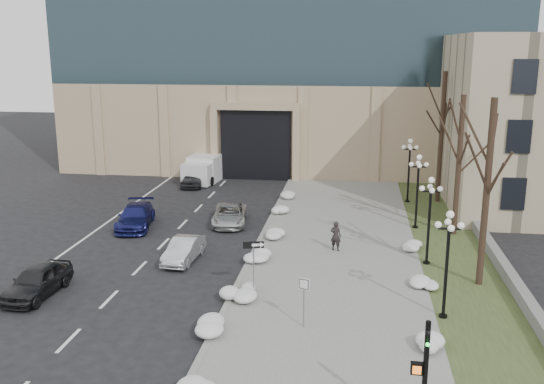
{
  "coord_description": "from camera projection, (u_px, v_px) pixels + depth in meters",
  "views": [
    {
      "loc": [
        4.39,
        -18.36,
        11.28
      ],
      "look_at": [
        -0.01,
        13.31,
        3.5
      ],
      "focal_mm": 40.0,
      "sensor_mm": 36.0,
      "label": 1
    }
  ],
  "objects": [
    {
      "name": "ground",
      "position": [
        219.0,
        380.0,
        20.92
      ],
      "size": [
        160.0,
        160.0,
        0.0
      ],
      "primitive_type": "plane",
      "color": "black",
      "rests_on": "ground"
    },
    {
      "name": "sidewalk",
      "position": [
        336.0,
        251.0,
        33.92
      ],
      "size": [
        9.0,
        40.0,
        0.12
      ],
      "primitive_type": "cube",
      "color": "gray",
      "rests_on": "ground"
    },
    {
      "name": "curb",
      "position": [
        257.0,
        247.0,
        34.52
      ],
      "size": [
        0.3,
        40.0,
        0.14
      ],
      "primitive_type": "cube",
      "color": "gray",
      "rests_on": "ground"
    },
    {
      "name": "grass_strip",
      "position": [
        455.0,
        256.0,
        33.05
      ],
      "size": [
        4.0,
        40.0,
        0.1
      ],
      "primitive_type": "cube",
      "color": "#334120",
      "rests_on": "ground"
    },
    {
      "name": "stone_wall",
      "position": [
        486.0,
        241.0,
        34.64
      ],
      "size": [
        0.5,
        30.0,
        0.7
      ],
      "primitive_type": "cube",
      "color": "slate",
      "rests_on": "ground"
    },
    {
      "name": "car_a",
      "position": [
        37.0,
        281.0,
        27.85
      ],
      "size": [
        1.92,
        4.31,
        1.44
      ],
      "primitive_type": "imported",
      "rotation": [
        0.0,
        0.0,
        -0.05
      ],
      "color": "black",
      "rests_on": "ground"
    },
    {
      "name": "car_b",
      "position": [
        184.0,
        250.0,
        32.36
      ],
      "size": [
        1.56,
        3.85,
        1.24
      ],
      "primitive_type": "imported",
      "rotation": [
        0.0,
        0.0,
        -0.07
      ],
      "color": "#B5B9BE",
      "rests_on": "ground"
    },
    {
      "name": "car_c",
      "position": [
        135.0,
        217.0,
        38.33
      ],
      "size": [
        2.83,
        5.15,
        1.41
      ],
      "primitive_type": "imported",
      "rotation": [
        0.0,
        0.0,
        0.18
      ],
      "color": "navy",
      "rests_on": "ground"
    },
    {
      "name": "car_d",
      "position": [
        230.0,
        215.0,
        39.05
      ],
      "size": [
        2.64,
        4.73,
        1.25
      ],
      "primitive_type": "imported",
      "rotation": [
        0.0,
        0.0,
        0.13
      ],
      "color": "#B5B5B5",
      "rests_on": "ground"
    },
    {
      "name": "car_e",
      "position": [
        194.0,
        177.0,
        49.7
      ],
      "size": [
        1.99,
        4.25,
        1.41
      ],
      "primitive_type": "imported",
      "rotation": [
        0.0,
        0.0,
        0.08
      ],
      "color": "#2B2C30",
      "rests_on": "ground"
    },
    {
      "name": "pedestrian",
      "position": [
        336.0,
        236.0,
        33.62
      ],
      "size": [
        0.71,
        0.57,
        1.69
      ],
      "primitive_type": "imported",
      "rotation": [
        0.0,
        0.0,
        2.84
      ],
      "color": "black",
      "rests_on": "sidewalk"
    },
    {
      "name": "box_truck",
      "position": [
        208.0,
        167.0,
        52.11
      ],
      "size": [
        2.94,
        7.03,
        2.18
      ],
      "rotation": [
        0.0,
        0.0,
        -0.09
      ],
      "color": "silver",
      "rests_on": "ground"
    },
    {
      "name": "one_way_sign",
      "position": [
        257.0,
        251.0,
        27.37
      ],
      "size": [
        1.0,
        0.36,
        2.67
      ],
      "rotation": [
        0.0,
        0.0,
        0.25
      ],
      "color": "slate",
      "rests_on": "ground"
    },
    {
      "name": "keep_sign",
      "position": [
        304.0,
        292.0,
        24.28
      ],
      "size": [
        0.46,
        0.19,
        2.22
      ],
      "rotation": [
        0.0,
        0.0,
        -0.33
      ],
      "color": "slate",
      "rests_on": "ground"
    },
    {
      "name": "snow_clump_b",
      "position": [
        215.0,
        330.0,
        23.95
      ],
      "size": [
        1.1,
        1.6,
        0.36
      ],
      "primitive_type": "ellipsoid",
      "color": "silver",
      "rests_on": "sidewalk"
    },
    {
      "name": "snow_clump_c",
      "position": [
        239.0,
        293.0,
        27.58
      ],
      "size": [
        1.1,
        1.6,
        0.36
      ],
      "primitive_type": "ellipsoid",
      "color": "silver",
      "rests_on": "sidewalk"
    },
    {
      "name": "snow_clump_d",
      "position": [
        254.0,
        257.0,
        32.19
      ],
      "size": [
        1.1,
        1.6,
        0.36
      ],
      "primitive_type": "ellipsoid",
      "color": "silver",
      "rests_on": "sidewalk"
    },
    {
      "name": "snow_clump_e",
      "position": [
        270.0,
        234.0,
        36.08
      ],
      "size": [
        1.1,
        1.6,
        0.36
      ],
      "primitive_type": "ellipsoid",
      "color": "silver",
      "rests_on": "sidewalk"
    },
    {
      "name": "snow_clump_f",
      "position": [
        281.0,
        211.0,
        41.03
      ],
      "size": [
        1.1,
        1.6,
        0.36
      ],
      "primitive_type": "ellipsoid",
      "color": "silver",
      "rests_on": "sidewalk"
    },
    {
      "name": "snow_clump_g",
      "position": [
        285.0,
        196.0,
        45.29
      ],
      "size": [
        1.1,
        1.6,
        0.36
      ],
      "primitive_type": "ellipsoid",
      "color": "silver",
      "rests_on": "sidewalk"
    },
    {
      "name": "snow_clump_h",
      "position": [
        439.0,
        350.0,
        22.4
      ],
      "size": [
        1.1,
        1.6,
        0.36
      ],
      "primitive_type": "ellipsoid",
      "color": "silver",
      "rests_on": "sidewalk"
    },
    {
      "name": "snow_clump_i",
      "position": [
        423.0,
        283.0,
        28.64
      ],
      "size": [
        1.1,
        1.6,
        0.36
      ],
      "primitive_type": "ellipsoid",
      "color": "silver",
      "rests_on": "sidewalk"
    },
    {
      "name": "snow_clump_j",
      "position": [
        414.0,
        246.0,
        33.95
      ],
      "size": [
        1.1,
        1.6,
        0.36
      ],
      "primitive_type": "ellipsoid",
      "color": "silver",
      "rests_on": "sidewalk"
    },
    {
      "name": "lamppost_a",
      "position": [
        448.0,
        250.0,
        24.86
      ],
      "size": [
        1.18,
        1.18,
        4.76
      ],
      "color": "black",
      "rests_on": "ground"
    },
    {
      "name": "lamppost_b",
      "position": [
        430.0,
        209.0,
        31.12
      ],
      "size": [
        1.18,
        1.18,
        4.76
      ],
      "color": "black",
      "rests_on": "ground"
    },
    {
      "name": "lamppost_c",
      "position": [
        418.0,
        182.0,
        37.37
      ],
      "size": [
        1.18,
        1.18,
        4.76
      ],
      "color": "black",
      "rests_on": "ground"
    },
    {
      "name": "lamppost_d",
      "position": [
        409.0,
        162.0,
        43.63
      ],
      "size": [
        1.18,
        1.18,
        4.76
      ],
      "color": "black",
      "rests_on": "ground"
    },
    {
      "name": "tree_near",
      "position": [
        489.0,
        167.0,
        27.77
      ],
      "size": [
        3.2,
        3.2,
        9.0
      ],
      "color": "black",
      "rests_on": "ground"
    },
    {
      "name": "tree_mid",
      "position": [
        460.0,
        146.0,
        35.54
      ],
      "size": [
        3.2,
        3.2,
        8.5
      ],
      "color": "black",
      "rests_on": "ground"
    },
    {
      "name": "tree_far",
      "position": [
        443.0,
        119.0,
        43.09
      ],
      "size": [
        3.2,
        3.2,
        9.5
      ],
      "color": "black",
      "rests_on": "ground"
    }
  ]
}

